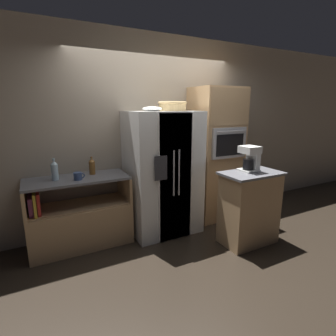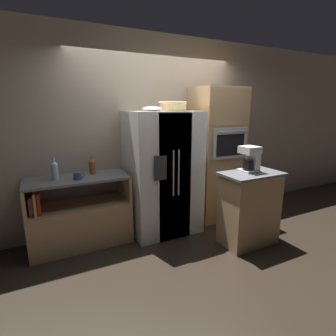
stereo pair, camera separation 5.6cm
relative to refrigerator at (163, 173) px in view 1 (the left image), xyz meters
The scene contains 12 objects.
ground_plane 0.86m from the refrigerator, 22.30° to the right, with size 20.00×20.00×0.00m, color black.
wall_back 0.68m from the refrigerator, 80.17° to the left, with size 12.00×0.06×2.80m.
counter_left 1.28m from the refrigerator, behind, with size 1.25×0.56×0.91m.
refrigerator is the anchor object (origin of this frame).
wall_oven 0.99m from the refrigerator, ahead, with size 0.74×0.67×2.07m.
island_counter 1.26m from the refrigerator, 45.97° to the right, with size 0.78×0.47×0.96m.
wicker_basket 0.94m from the refrigerator, ahead, with size 0.40×0.40×0.13m.
fruit_bowl 0.91m from the refrigerator, 159.84° to the right, with size 0.26×0.26×0.06m.
bottle_tall 0.97m from the refrigerator, 168.35° to the left, with size 0.08×0.08×0.24m.
bottle_short 1.41m from the refrigerator, behind, with size 0.08×0.08×0.27m.
mug 1.16m from the refrigerator, behind, with size 0.13×0.10×0.09m.
coffee_maker 1.21m from the refrigerator, 42.67° to the right, with size 0.21×0.22×0.33m.
Camera 1 is at (-1.67, -3.20, 1.78)m, focal length 28.00 mm.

